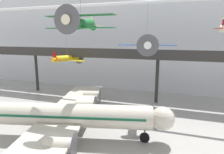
# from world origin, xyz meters

# --- Properties ---
(hangar_back_wall) EXTENTS (140.00, 3.00, 24.39)m
(hangar_back_wall) POSITION_xyz_m (0.00, 33.96, 12.19)
(hangar_back_wall) COLOR silver
(hangar_back_wall) RESTS_ON ground
(mezzanine_walkway) EXTENTS (110.00, 3.20, 11.30)m
(mezzanine_walkway) POSITION_xyz_m (0.00, 23.67, 9.59)
(mezzanine_walkway) COLOR #2D2B28
(mezzanine_walkway) RESTS_ON ground
(ceiling_truss_beam) EXTENTS (120.00, 0.60, 0.60)m
(ceiling_truss_beam) POSITION_xyz_m (0.00, 19.50, 19.56)
(ceiling_truss_beam) COLOR silver
(airliner_silver_main) EXTENTS (31.64, 36.52, 9.38)m
(airliner_silver_main) POSITION_xyz_m (-11.39, 4.61, 3.35)
(airliner_silver_main) COLOR beige
(airliner_silver_main) RESTS_ON ground
(suspended_plane_green_biplane) EXTENTS (9.34, 7.64, 5.29)m
(suspended_plane_green_biplane) POSITION_xyz_m (-8.28, 7.05, 15.36)
(suspended_plane_green_biplane) COLOR #1E6B33
(suspended_plane_blue_trainer) EXTENTS (9.42, 7.78, 8.44)m
(suspended_plane_blue_trainer) POSITION_xyz_m (-1.19, 16.74, 12.72)
(suspended_plane_blue_trainer) COLOR #1E4CAD
(suspended_plane_yellow_lowwing) EXTENTS (9.35, 7.92, 11.54)m
(suspended_plane_yellow_lowwing) POSITION_xyz_m (-19.21, 21.47, 9.05)
(suspended_plane_yellow_lowwing) COLOR yellow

